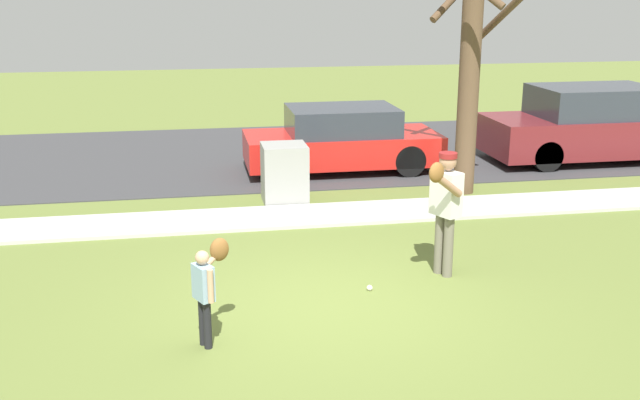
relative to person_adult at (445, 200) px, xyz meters
name	(u,v)px	position (x,y,z in m)	size (l,w,h in m)	color
ground_plane	(286,220)	(-1.73, 2.80, -1.05)	(48.00, 48.00, 0.00)	olive
sidewalk_strip	(285,217)	(-1.73, 2.90, -1.02)	(36.00, 1.20, 0.06)	#B2B2AD
road_surface	(256,154)	(-1.73, 7.90, -1.04)	(36.00, 6.80, 0.02)	#38383A
person_adult	(445,200)	(0.00, 0.00, 0.00)	(0.61, 0.80, 1.67)	#6B6656
person_child	(208,281)	(-3.12, -1.45, -0.33)	(0.44, 0.56, 1.12)	black
baseball	(370,288)	(-1.07, -0.34, -1.01)	(0.07, 0.07, 0.07)	white
utility_cabinet	(284,173)	(-1.60, 3.91, -0.52)	(0.78, 0.77, 1.05)	gray
street_tree_near	(471,53)	(1.80, 3.95, 1.53)	(1.84, 1.88, 4.83)	brown
parked_hatchback_red	(342,140)	(-0.12, 6.01, -0.39)	(4.00, 1.75, 1.33)	red
parked_suv_maroon	(593,125)	(5.51, 5.99, -0.26)	(4.70, 1.90, 1.63)	maroon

